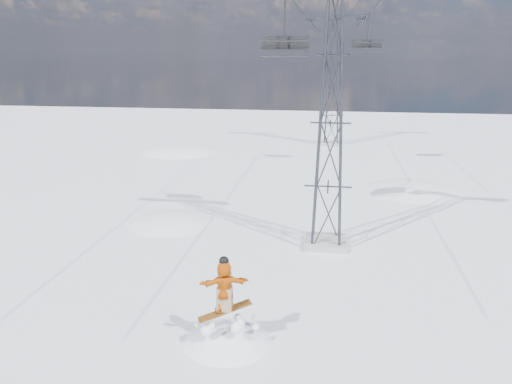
# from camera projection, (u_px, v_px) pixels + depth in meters

# --- Properties ---
(ground) EXTENTS (120.00, 120.00, 0.00)m
(ground) POSITION_uv_depth(u_px,v_px,m) (293.00, 344.00, 14.83)
(ground) COLOR white
(ground) RESTS_ON ground
(snow_terrain) EXTENTS (39.00, 37.00, 22.00)m
(snow_terrain) POSITION_uv_depth(u_px,v_px,m) (251.00, 294.00, 38.34)
(snow_terrain) COLOR white
(snow_terrain) RESTS_ON ground
(lift_tower_near) EXTENTS (5.20, 1.80, 11.43)m
(lift_tower_near) POSITION_uv_depth(u_px,v_px,m) (331.00, 124.00, 20.83)
(lift_tower_near) COLOR #999999
(lift_tower_near) RESTS_ON ground
(lift_tower_far) EXTENTS (5.20, 1.80, 11.43)m
(lift_tower_far) POSITION_uv_depth(u_px,v_px,m) (333.00, 85.00, 44.60)
(lift_tower_far) COLOR #999999
(lift_tower_far) RESTS_ON ground
(haul_cables) EXTENTS (4.46, 51.00, 0.06)m
(haul_cables) POSITION_uv_depth(u_px,v_px,m) (336.00, 9.00, 30.29)
(haul_cables) COLOR black
(haul_cables) RESTS_ON ground
(lift_chair_near) EXTENTS (2.21, 0.63, 2.74)m
(lift_chair_near) POSITION_uv_depth(u_px,v_px,m) (285.00, 45.00, 22.44)
(lift_chair_near) COLOR black
(lift_chair_near) RESTS_ON ground
(lift_chair_mid) EXTENTS (2.08, 0.60, 2.58)m
(lift_chair_mid) POSITION_uv_depth(u_px,v_px,m) (367.00, 45.00, 33.79)
(lift_chair_mid) COLOR black
(lift_chair_mid) RESTS_ON ground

